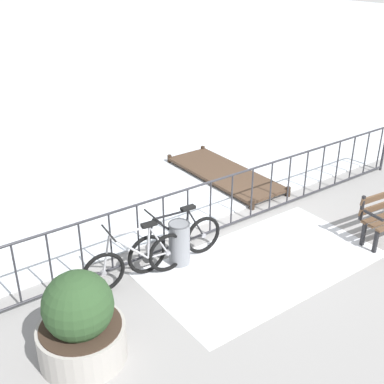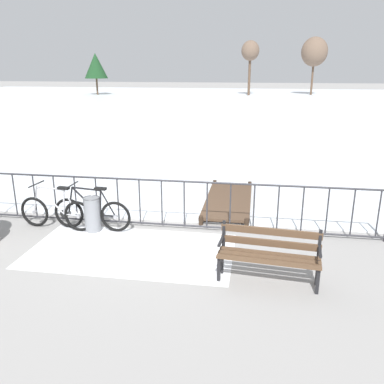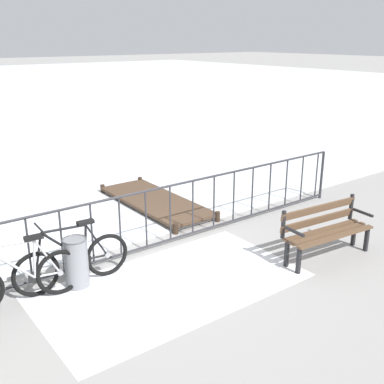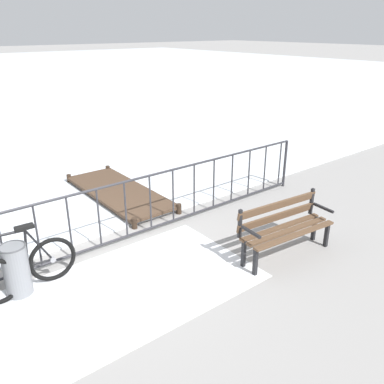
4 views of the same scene
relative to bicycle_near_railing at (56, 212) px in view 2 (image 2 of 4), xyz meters
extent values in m
plane|color=gray|center=(2.19, 0.40, -0.37)|extent=(160.00, 160.00, 0.00)
cube|color=silver|center=(2.19, 28.80, -0.35)|extent=(80.00, 56.00, 0.03)
cube|color=white|center=(1.87, -0.80, -0.36)|extent=(3.81, 2.07, 0.01)
cylinder|color=#2D2D33|center=(2.19, 0.40, 0.68)|extent=(9.00, 0.04, 0.04)
cylinder|color=#2D2D33|center=(2.19, 0.40, -0.29)|extent=(9.00, 0.04, 0.04)
cylinder|color=#2D2D33|center=(-1.17, 0.40, 0.20)|extent=(0.03, 0.03, 0.97)
cylinder|color=#2D2D33|center=(-0.69, 0.40, 0.20)|extent=(0.03, 0.03, 0.97)
cylinder|color=#2D2D33|center=(-0.21, 0.40, 0.20)|extent=(0.03, 0.03, 0.97)
cylinder|color=#2D2D33|center=(0.27, 0.40, 0.20)|extent=(0.03, 0.03, 0.97)
cylinder|color=#2D2D33|center=(0.75, 0.40, 0.20)|extent=(0.03, 0.03, 0.97)
cylinder|color=#2D2D33|center=(1.23, 0.40, 0.20)|extent=(0.03, 0.03, 0.97)
cylinder|color=#2D2D33|center=(1.71, 0.40, 0.20)|extent=(0.03, 0.03, 0.97)
cylinder|color=#2D2D33|center=(2.19, 0.40, 0.20)|extent=(0.03, 0.03, 0.97)
cylinder|color=#2D2D33|center=(2.67, 0.40, 0.20)|extent=(0.03, 0.03, 0.97)
cylinder|color=#2D2D33|center=(3.15, 0.40, 0.20)|extent=(0.03, 0.03, 0.97)
cylinder|color=#2D2D33|center=(3.63, 0.40, 0.20)|extent=(0.03, 0.03, 0.97)
cylinder|color=#2D2D33|center=(4.11, 0.40, 0.20)|extent=(0.03, 0.03, 0.97)
cylinder|color=#2D2D33|center=(4.59, 0.40, 0.20)|extent=(0.03, 0.03, 0.97)
cylinder|color=#2D2D33|center=(5.07, 0.40, 0.20)|extent=(0.03, 0.03, 0.97)
cylinder|color=#2D2D33|center=(5.55, 0.40, 0.20)|extent=(0.03, 0.03, 0.97)
cylinder|color=#2D2D33|center=(6.03, 0.40, 0.20)|extent=(0.03, 0.03, 0.97)
cylinder|color=#2D2D33|center=(6.51, 0.40, 0.20)|extent=(0.03, 0.03, 0.97)
torus|color=black|center=(0.52, -0.05, -0.04)|extent=(0.66, 0.13, 0.66)
cylinder|color=gray|center=(0.52, -0.05, -0.04)|extent=(0.08, 0.07, 0.08)
torus|color=black|center=(-0.53, 0.05, -0.04)|extent=(0.66, 0.13, 0.66)
cylinder|color=gray|center=(-0.53, 0.05, -0.04)|extent=(0.08, 0.07, 0.08)
cylinder|color=#B2B2B7|center=(0.21, -0.02, 0.25)|extent=(0.08, 0.04, 0.53)
cylinder|color=#B2B2B7|center=(-0.11, 0.01, 0.26)|extent=(0.61, 0.10, 0.59)
cylinder|color=#B2B2B7|center=(-0.09, 0.01, 0.53)|extent=(0.63, 0.10, 0.07)
cylinder|color=#B2B2B7|center=(0.35, -0.04, -0.03)|extent=(0.34, 0.06, 0.05)
cylinder|color=#B2B2B7|center=(0.37, -0.04, 0.24)|extent=(0.32, 0.06, 0.56)
cylinder|color=#B2B2B7|center=(-0.46, 0.05, 0.25)|extent=(0.16, 0.05, 0.59)
cube|color=black|center=(0.23, -0.02, 0.55)|extent=(0.25, 0.12, 0.05)
cylinder|color=black|center=(-0.40, 0.04, 0.59)|extent=(0.08, 0.52, 0.03)
cylinder|color=black|center=(0.18, -0.02, -0.02)|extent=(0.18, 0.04, 0.18)
torus|color=black|center=(1.29, 0.05, -0.04)|extent=(0.66, 0.09, 0.66)
cylinder|color=gray|center=(1.29, 0.05, -0.04)|extent=(0.08, 0.06, 0.08)
torus|color=black|center=(0.24, 0.09, -0.04)|extent=(0.66, 0.09, 0.66)
cylinder|color=gray|center=(0.24, 0.09, -0.04)|extent=(0.08, 0.06, 0.08)
cylinder|color=black|center=(0.97, 0.06, 0.25)|extent=(0.08, 0.04, 0.53)
cylinder|color=black|center=(0.66, 0.07, 0.26)|extent=(0.61, 0.06, 0.59)
cylinder|color=black|center=(0.68, 0.07, 0.53)|extent=(0.63, 0.06, 0.07)
cylinder|color=black|center=(1.12, 0.05, -0.03)|extent=(0.34, 0.04, 0.05)
cylinder|color=black|center=(1.14, 0.05, 0.24)|extent=(0.32, 0.04, 0.56)
cylinder|color=black|center=(0.30, 0.09, 0.25)|extent=(0.16, 0.04, 0.59)
cube|color=black|center=(0.99, 0.06, 0.55)|extent=(0.24, 0.11, 0.05)
cylinder|color=black|center=(0.36, 0.09, 0.59)|extent=(0.05, 0.52, 0.03)
cylinder|color=black|center=(0.95, 0.06, -0.02)|extent=(0.18, 0.03, 0.18)
cube|color=brown|center=(4.38, -1.43, 0.07)|extent=(1.60, 0.26, 0.04)
cube|color=brown|center=(4.37, -1.59, 0.07)|extent=(1.60, 0.26, 0.04)
cube|color=brown|center=(4.35, -1.74, 0.07)|extent=(1.60, 0.26, 0.04)
cube|color=brown|center=(4.39, -1.34, 0.21)|extent=(1.60, 0.21, 0.12)
cube|color=brown|center=(4.39, -1.34, 0.41)|extent=(1.60, 0.21, 0.12)
cube|color=black|center=(5.11, -1.79, -0.15)|extent=(0.06, 0.06, 0.44)
cube|color=black|center=(5.14, -1.53, -0.15)|extent=(0.06, 0.06, 0.44)
cube|color=black|center=(5.15, -1.41, 0.30)|extent=(0.05, 0.05, 0.45)
cube|color=black|center=(5.12, -1.66, 0.27)|extent=(0.08, 0.40, 0.04)
cube|color=black|center=(3.60, -1.64, -0.15)|extent=(0.06, 0.06, 0.44)
cube|color=black|center=(3.62, -1.38, -0.15)|extent=(0.06, 0.06, 0.44)
cube|color=black|center=(3.63, -1.26, 0.30)|extent=(0.05, 0.05, 0.45)
cube|color=black|center=(3.61, -1.51, 0.27)|extent=(0.08, 0.40, 0.04)
cylinder|color=gray|center=(0.79, 0.02, -0.01)|extent=(0.34, 0.34, 0.72)
torus|color=#494A4E|center=(0.79, 0.02, 0.35)|extent=(0.35, 0.35, 0.02)
cube|color=#4C3828|center=(3.48, 2.15, -0.25)|extent=(1.10, 2.90, 0.06)
cylinder|color=#35271C|center=(2.98, 0.70, -0.27)|extent=(0.10, 0.10, 0.20)
cylinder|color=#35271C|center=(3.97, 0.70, -0.27)|extent=(0.10, 0.10, 0.20)
cylinder|color=#35271C|center=(2.98, 3.61, -0.27)|extent=(0.10, 0.10, 0.20)
cylinder|color=#35271C|center=(3.97, 3.61, -0.27)|extent=(0.10, 0.10, 0.20)
cylinder|color=brown|center=(2.99, 41.70, 1.82)|extent=(0.29, 0.29, 4.39)
ellipsoid|color=brown|center=(2.99, 41.70, 4.63)|extent=(2.03, 2.03, 2.24)
cylinder|color=brown|center=(10.31, 43.60, 1.63)|extent=(0.24, 0.24, 4.00)
ellipsoid|color=brown|center=(10.31, 43.60, 4.53)|extent=(3.00, 3.00, 3.30)
cylinder|color=brown|center=(-15.00, 40.04, 1.23)|extent=(0.21, 0.21, 3.20)
cone|color=#193D1E|center=(-15.00, 40.04, 2.99)|extent=(2.72, 2.72, 2.86)
camera|label=1|loc=(-2.97, -5.50, 4.16)|focal=46.18mm
camera|label=2|loc=(4.09, -7.44, 2.94)|focal=37.81mm
camera|label=3|loc=(-1.47, -5.71, 3.03)|focal=43.62mm
camera|label=4|loc=(-0.20, -4.96, 2.97)|focal=37.67mm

